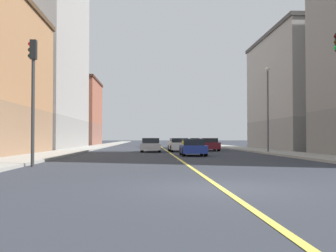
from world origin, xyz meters
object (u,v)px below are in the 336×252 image
Objects in this scene: building_right_distant at (64,113)px; car_blue at (193,148)px; car_yellow at (150,143)px; street_lamp_left_near at (268,100)px; car_black at (197,144)px; building_left_mid at (318,92)px; car_silver at (151,145)px; traffic_light_right_near at (33,84)px; car_maroon at (208,145)px; car_white at (179,145)px; building_right_midblock at (28,52)px.

car_blue is (18.27, -44.02, -5.24)m from building_right_distant.
building_right_distant is at bearing 136.80° from car_yellow.
street_lamp_left_near is 1.79× the size of car_black.
building_left_mid is 45.19m from building_right_distant.
car_silver is at bearing -89.94° from car_yellow.
traffic_light_right_near reaches higher than car_maroon.
car_yellow is (-5.57, 11.14, -0.01)m from car_black.
car_maroon is 1.06× the size of car_blue.
car_silver is at bearing -160.45° from car_white.
car_blue is at bearing -103.91° from car_maroon.
building_right_midblock is at bearing 130.51° from car_blue.
street_lamp_left_near is at bearing 44.81° from traffic_light_right_near.
car_silver is 21.26m from car_yellow.
car_silver is (15.18, -12.86, -11.37)m from building_right_midblock.
building_right_distant is at bearing 112.54° from car_blue.
building_right_distant reaches higher than car_maroon.
traffic_light_right_near is 14.77m from car_blue.
car_silver is 6.66m from car_maroon.
street_lamp_left_near is (25.16, -39.95, -1.30)m from building_right_distant.
car_maroon is at bearing 32.09° from car_white.
building_left_mid is at bearing -41.76° from building_right_distant.
building_left_mid is at bearing 42.06° from car_blue.
building_right_midblock is 5.69× the size of car_white.
building_left_mid is 4.13× the size of car_white.
car_blue is at bearing -137.94° from building_left_mid.
building_right_distant is 3.78× the size of car_blue.
street_lamp_left_near reaches higher than car_blue.
building_right_distant is at bearing 123.02° from car_maroon.
car_white reaches higher than car_black.
street_lamp_left_near is 1.59× the size of car_silver.
car_silver reaches higher than car_black.
car_yellow is (-0.02, 21.26, -0.02)m from car_silver.
car_white is at bearing -62.58° from building_right_distant.
traffic_light_right_near reaches higher than car_white.
building_right_midblock is 5.92× the size of car_black.
building_right_midblock reaches higher than car_blue.
traffic_light_right_near is at bearing -73.82° from building_right_midblock.
car_blue is at bearing -67.46° from building_right_distant.
car_silver reaches higher than car_maroon.
street_lamp_left_near is 1.84× the size of car_blue.
car_blue is (-6.89, -4.07, -3.93)m from street_lamp_left_near.
car_blue is (3.10, -8.53, -0.02)m from car_silver.
car_yellow is 1.05× the size of car_white.
street_lamp_left_near is at bearing -24.09° from car_silver.
car_maroon is 1.00× the size of car_white.
building_right_distant is 21.43m from car_yellow.
traffic_light_right_near is 1.50× the size of car_blue.
building_right_midblock is 30.35m from car_blue.
building_right_midblock reaches higher than car_maroon.
car_maroon reaches higher than car_blue.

